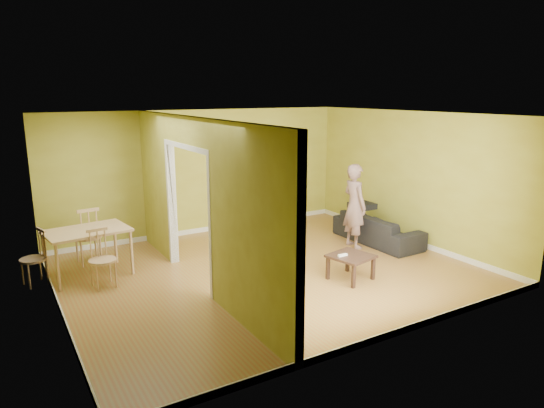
{
  "coord_description": "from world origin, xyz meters",
  "views": [
    {
      "loc": [
        -3.87,
        -6.67,
        2.95
      ],
      "look_at": [
        0.2,
        0.2,
        1.1
      ],
      "focal_mm": 32.0,
      "sensor_mm": 36.0,
      "label": 1
    }
  ],
  "objects_px": {
    "coffee_table": "(351,259)",
    "dining_table": "(87,234)",
    "bookshelf": "(258,187)",
    "chair_far": "(87,235)",
    "chair_near": "(102,259)",
    "sofa": "(378,224)",
    "chair_left": "(33,258)",
    "person": "(355,199)"
  },
  "relations": [
    {
      "from": "coffee_table",
      "to": "dining_table",
      "type": "xyz_separation_m",
      "value": [
        -3.58,
        2.3,
        0.36
      ]
    },
    {
      "from": "dining_table",
      "to": "coffee_table",
      "type": "bearing_deg",
      "value": -32.79
    },
    {
      "from": "chair_far",
      "to": "person",
      "type": "bearing_deg",
      "value": 155.99
    },
    {
      "from": "dining_table",
      "to": "chair_left",
      "type": "relative_size",
      "value": 1.43
    },
    {
      "from": "bookshelf",
      "to": "chair_left",
      "type": "height_order",
      "value": "bookshelf"
    },
    {
      "from": "person",
      "to": "dining_table",
      "type": "height_order",
      "value": "person"
    },
    {
      "from": "sofa",
      "to": "dining_table",
      "type": "xyz_separation_m",
      "value": [
        -5.32,
        1.04,
        0.34
      ]
    },
    {
      "from": "coffee_table",
      "to": "chair_far",
      "type": "xyz_separation_m",
      "value": [
        -3.47,
        2.94,
        0.17
      ]
    },
    {
      "from": "sofa",
      "to": "coffee_table",
      "type": "height_order",
      "value": "sofa"
    },
    {
      "from": "chair_left",
      "to": "chair_far",
      "type": "xyz_separation_m",
      "value": [
        0.92,
        0.6,
        0.07
      ]
    },
    {
      "from": "sofa",
      "to": "dining_table",
      "type": "height_order",
      "value": "dining_table"
    },
    {
      "from": "coffee_table",
      "to": "bookshelf",
      "type": "bearing_deg",
      "value": 85.37
    },
    {
      "from": "dining_table",
      "to": "chair_far",
      "type": "relative_size",
      "value": 1.23
    },
    {
      "from": "person",
      "to": "coffee_table",
      "type": "distance_m",
      "value": 1.83
    },
    {
      "from": "chair_far",
      "to": "dining_table",
      "type": "bearing_deg",
      "value": 76.27
    },
    {
      "from": "sofa",
      "to": "chair_left",
      "type": "xyz_separation_m",
      "value": [
        -6.13,
        1.08,
        0.07
      ]
    },
    {
      "from": "chair_left",
      "to": "dining_table",
      "type": "bearing_deg",
      "value": 71.03
    },
    {
      "from": "sofa",
      "to": "chair_far",
      "type": "height_order",
      "value": "chair_far"
    },
    {
      "from": "sofa",
      "to": "person",
      "type": "xyz_separation_m",
      "value": [
        -0.6,
        0.03,
        0.59
      ]
    },
    {
      "from": "dining_table",
      "to": "chair_near",
      "type": "bearing_deg",
      "value": -80.69
    },
    {
      "from": "chair_left",
      "to": "person",
      "type": "bearing_deg",
      "value": 63.31
    },
    {
      "from": "bookshelf",
      "to": "chair_far",
      "type": "relative_size",
      "value": 1.74
    },
    {
      "from": "chair_left",
      "to": "chair_near",
      "type": "distance_m",
      "value": 1.1
    },
    {
      "from": "chair_near",
      "to": "sofa",
      "type": "bearing_deg",
      "value": -10.44
    },
    {
      "from": "sofa",
      "to": "bookshelf",
      "type": "bearing_deg",
      "value": 31.28
    },
    {
      "from": "dining_table",
      "to": "chair_far",
      "type": "distance_m",
      "value": 0.68
    },
    {
      "from": "bookshelf",
      "to": "dining_table",
      "type": "xyz_separation_m",
      "value": [
        -3.87,
        -1.29,
        -0.19
      ]
    },
    {
      "from": "sofa",
      "to": "bookshelf",
      "type": "distance_m",
      "value": 2.79
    },
    {
      "from": "sofa",
      "to": "chair_far",
      "type": "bearing_deg",
      "value": 71.53
    },
    {
      "from": "chair_near",
      "to": "dining_table",
      "type": "bearing_deg",
      "value": 93.84
    },
    {
      "from": "sofa",
      "to": "chair_far",
      "type": "relative_size",
      "value": 1.89
    },
    {
      "from": "sofa",
      "to": "coffee_table",
      "type": "bearing_deg",
      "value": 125.43
    },
    {
      "from": "sofa",
      "to": "bookshelf",
      "type": "xyz_separation_m",
      "value": [
        -1.45,
        2.33,
        0.52
      ]
    },
    {
      "from": "person",
      "to": "chair_near",
      "type": "relative_size",
      "value": 2.12
    },
    {
      "from": "sofa",
      "to": "chair_near",
      "type": "bearing_deg",
      "value": 84.43
    },
    {
      "from": "sofa",
      "to": "chair_left",
      "type": "bearing_deg",
      "value": 79.37
    },
    {
      "from": "chair_left",
      "to": "bookshelf",
      "type": "bearing_deg",
      "value": 89.01
    },
    {
      "from": "sofa",
      "to": "chair_far",
      "type": "distance_m",
      "value": 5.48
    },
    {
      "from": "dining_table",
      "to": "chair_far",
      "type": "xyz_separation_m",
      "value": [
        0.11,
        0.64,
        -0.19
      ]
    },
    {
      "from": "bookshelf",
      "to": "chair_far",
      "type": "bearing_deg",
      "value": -170.23
    },
    {
      "from": "dining_table",
      "to": "chair_near",
      "type": "distance_m",
      "value": 0.65
    },
    {
      "from": "dining_table",
      "to": "chair_left",
      "type": "bearing_deg",
      "value": 176.89
    }
  ]
}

